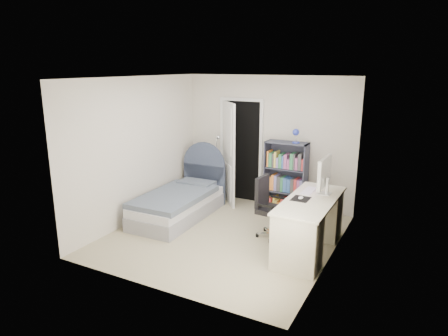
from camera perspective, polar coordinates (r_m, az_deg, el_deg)
The scene contains 8 objects.
room_shell at distance 6.16m, azimuth 0.02°, elevation 1.08°, with size 3.50×3.70×2.60m.
door at distance 7.86m, azimuth 1.30°, elevation 2.43°, with size 0.92×0.64×2.06m.
bed at distance 7.30m, azimuth -6.25°, elevation -4.80°, with size 0.99×2.01×1.22m.
nightstand at distance 8.39m, azimuth -3.70°, elevation -1.14°, with size 0.44×0.44×0.63m.
floor_lamp at distance 8.01m, azimuth -0.98°, elevation -0.90°, with size 0.19×0.19×1.35m.
bookcase at distance 7.36m, azimuth 8.87°, elevation -1.93°, with size 0.76×0.32×1.60m.
desk at distance 6.01m, azimuth 12.18°, elevation -7.68°, with size 0.67×1.67×1.37m.
office_chair at distance 6.40m, azimuth 6.37°, elevation -5.13°, with size 0.51×0.52×0.98m.
Camera 1 is at (2.80, -5.29, 2.68)m, focal length 32.00 mm.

